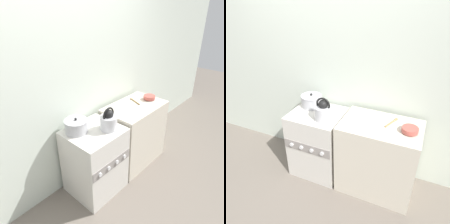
% 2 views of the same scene
% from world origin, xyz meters
% --- Properties ---
extents(ground_plane, '(12.00, 12.00, 0.00)m').
position_xyz_m(ground_plane, '(0.00, 0.00, 0.00)').
color(ground_plane, '#70665B').
extents(wall_back, '(7.00, 0.06, 2.50)m').
position_xyz_m(wall_back, '(0.00, 0.61, 1.25)').
color(wall_back, silver).
rests_on(wall_back, ground_plane).
extents(stove, '(0.59, 0.56, 0.82)m').
position_xyz_m(stove, '(0.00, 0.27, 0.41)').
color(stove, beige).
rests_on(stove, ground_plane).
extents(counter, '(0.82, 0.53, 0.86)m').
position_xyz_m(counter, '(0.74, 0.26, 0.43)').
color(counter, beige).
rests_on(counter, ground_plane).
extents(kettle, '(0.23, 0.19, 0.26)m').
position_xyz_m(kettle, '(0.14, 0.17, 0.92)').
color(kettle, silver).
rests_on(kettle, stove).
extents(cooking_pot, '(0.25, 0.25, 0.17)m').
position_xyz_m(cooking_pot, '(-0.13, 0.39, 0.89)').
color(cooking_pot, '#B2B2B7').
rests_on(cooking_pot, stove).
extents(enamel_bowl, '(0.16, 0.16, 0.06)m').
position_xyz_m(enamel_bowl, '(1.02, 0.24, 0.89)').
color(enamel_bowl, '#B75147').
rests_on(enamel_bowl, counter).
extents(wooden_spoon, '(0.10, 0.22, 0.02)m').
position_xyz_m(wooden_spoon, '(0.83, 0.35, 0.87)').
color(wooden_spoon, '#A37A4C').
rests_on(wooden_spoon, counter).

